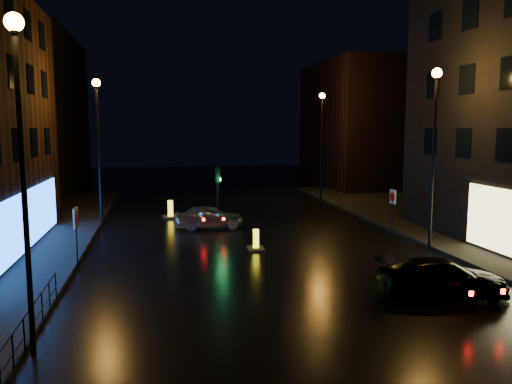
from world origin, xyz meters
TOP-DOWN VIEW (x-y plane):
  - ground at (0.00, 0.00)m, footprint 120.00×120.00m
  - building_far_left at (-16.00, 35.00)m, footprint 8.00×16.00m
  - building_far_right at (15.00, 32.00)m, footprint 8.00×14.00m
  - street_lamp_lnear at (-7.80, -2.00)m, footprint 0.44×0.44m
  - street_lamp_lfar at (-7.80, 14.00)m, footprint 0.44×0.44m
  - street_lamp_rnear at (7.80, 6.00)m, footprint 0.44×0.44m
  - street_lamp_rfar at (7.80, 22.00)m, footprint 0.44×0.44m
  - traffic_signal at (-1.20, 14.00)m, footprint 1.40×2.40m
  - guard_railing at (-8.00, -1.00)m, footprint 0.05×6.04m
  - silver_hatchback at (-1.81, 13.17)m, footprint 3.93×1.58m
  - dark_sedan at (4.82, 0.03)m, footprint 4.57×2.32m
  - bollard_near at (-0.16, 7.70)m, footprint 0.79×1.14m
  - bollard_far at (-3.90, 16.94)m, footprint 1.08×1.42m
  - road_sign_left at (-7.90, 5.87)m, footprint 0.12×0.61m
  - road_sign_right at (7.90, 10.04)m, footprint 0.12×0.58m

SIDE VIEW (x-z plane):
  - ground at x=0.00m, z-range 0.00..0.00m
  - bollard_near at x=-0.16m, z-range -0.27..0.70m
  - bollard_far at x=-3.90m, z-range -0.32..0.81m
  - traffic_signal at x=-1.20m, z-range -1.22..2.23m
  - dark_sedan at x=4.82m, z-range 0.00..1.27m
  - silver_hatchback at x=-1.81m, z-range 0.00..1.34m
  - guard_railing at x=-8.00m, z-range 0.24..1.24m
  - road_sign_right at x=7.90m, z-range 0.59..2.98m
  - road_sign_left at x=-7.90m, z-range 0.63..3.16m
  - street_lamp_lnear at x=-7.80m, z-range 1.38..9.75m
  - street_lamp_lfar at x=-7.80m, z-range 1.38..9.75m
  - street_lamp_rnear at x=7.80m, z-range 1.38..9.75m
  - street_lamp_rfar at x=7.80m, z-range 1.38..9.75m
  - building_far_right at x=15.00m, z-range 0.00..12.00m
  - building_far_left at x=-16.00m, z-range 0.00..14.00m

